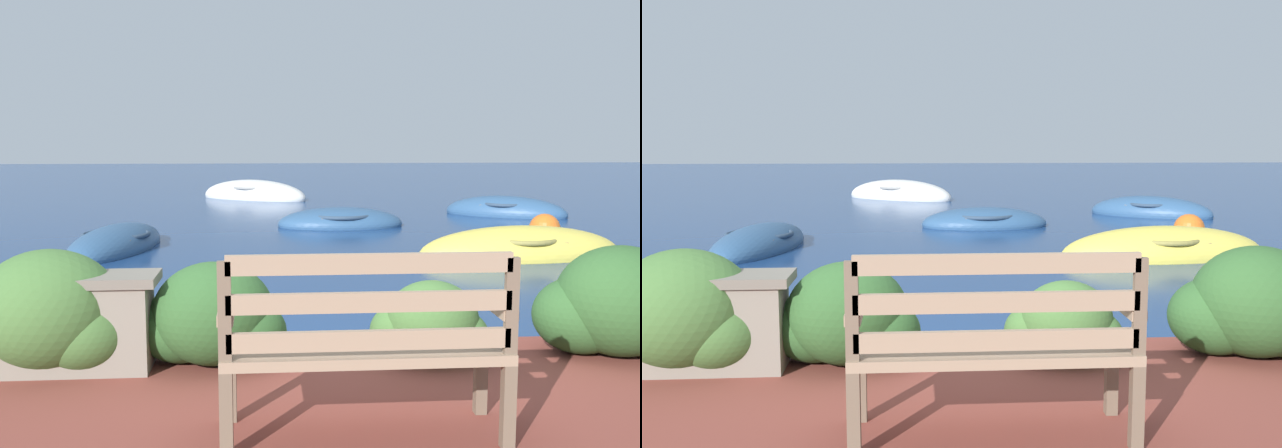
{
  "view_description": "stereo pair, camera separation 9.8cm",
  "coord_description": "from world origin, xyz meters",
  "views": [
    {
      "loc": [
        -0.46,
        -4.89,
        1.66
      ],
      "look_at": [
        0.28,
        4.4,
        0.52
      ],
      "focal_mm": 40.0,
      "sensor_mm": 36.0,
      "label": 1
    },
    {
      "loc": [
        -0.37,
        -4.89,
        1.66
      ],
      "look_at": [
        0.28,
        4.4,
        0.52
      ],
      "focal_mm": 40.0,
      "sensor_mm": 36.0,
      "label": 2
    }
  ],
  "objects": [
    {
      "name": "rowboat_far",
      "position": [
        0.97,
        8.2,
        0.06
      ],
      "size": [
        2.37,
        1.33,
        0.62
      ],
      "rotation": [
        0.0,
        0.0,
        3.17
      ],
      "color": "#2D517A",
      "rests_on": "ground_plane"
    },
    {
      "name": "hedge_clump_left",
      "position": [
        -1.81,
        -0.45,
        0.55
      ],
      "size": [
        1.11,
        0.8,
        0.75
      ],
      "color": "#426B33",
      "rests_on": "patio_terrace"
    },
    {
      "name": "hedge_clump_far_right",
      "position": [
        1.87,
        -0.45,
        0.54
      ],
      "size": [
        1.08,
        0.78,
        0.73
      ],
      "color": "#2D5628",
      "rests_on": "patio_terrace"
    },
    {
      "name": "ground_plane",
      "position": [
        0.0,
        0.0,
        0.0
      ],
      "size": [
        80.0,
        80.0,
        0.0
      ],
      "color": "navy"
    },
    {
      "name": "rowboat_mid",
      "position": [
        -2.64,
        5.75,
        0.05
      ],
      "size": [
        1.43,
        2.95,
        0.63
      ],
      "rotation": [
        0.0,
        0.0,
        4.55
      ],
      "color": "#2D517A",
      "rests_on": "ground_plane"
    },
    {
      "name": "rowboat_nearest",
      "position": [
        3.07,
        4.56,
        0.07
      ],
      "size": [
        2.96,
        1.25,
        0.77
      ],
      "rotation": [
        0.0,
        0.0,
        0.08
      ],
      "color": "#DBC64C",
      "rests_on": "ground_plane"
    },
    {
      "name": "hedge_clump_right",
      "position": [
        0.61,
        -0.46,
        0.44
      ],
      "size": [
        0.76,
        0.55,
        0.52
      ],
      "color": "#426B33",
      "rests_on": "patio_terrace"
    },
    {
      "name": "rowboat_distant",
      "position": [
        -0.71,
        14.22,
        0.07
      ],
      "size": [
        3.25,
        2.68,
        0.9
      ],
      "rotation": [
        0.0,
        0.0,
        5.69
      ],
      "color": "silver",
      "rests_on": "ground_plane"
    },
    {
      "name": "park_bench",
      "position": [
        0.01,
        -1.64,
        0.7
      ],
      "size": [
        1.37,
        0.48,
        0.93
      ],
      "rotation": [
        0.0,
        0.0,
        0.04
      ],
      "color": "brown",
      "rests_on": "patio_terrace"
    },
    {
      "name": "rowboat_outer",
      "position": [
        4.65,
        9.74,
        0.06
      ],
      "size": [
        2.69,
        2.24,
        0.73
      ],
      "rotation": [
        0.0,
        0.0,
        2.56
      ],
      "color": "#2D517A",
      "rests_on": "ground_plane"
    },
    {
      "name": "hedge_clump_centre",
      "position": [
        -0.8,
        -0.43,
        0.5
      ],
      "size": [
        0.97,
        0.69,
        0.66
      ],
      "color": "#2D5628",
      "rests_on": "patio_terrace"
    },
    {
      "name": "mooring_buoy",
      "position": [
        4.34,
        6.85,
        0.09
      ],
      "size": [
        0.58,
        0.58,
        0.52
      ],
      "color": "orange",
      "rests_on": "ground_plane"
    }
  ]
}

